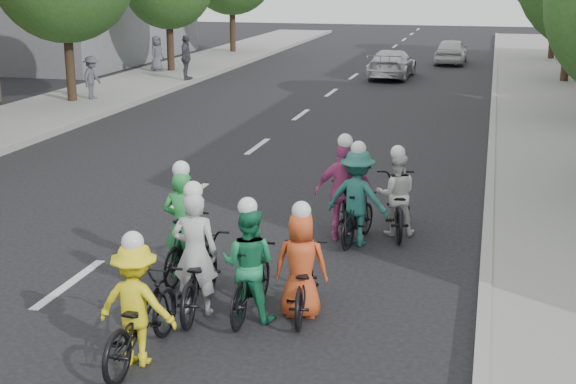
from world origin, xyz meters
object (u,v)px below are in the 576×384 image
at_px(cyclist_1, 250,272).
at_px(cyclist_4, 302,275).
at_px(follow_car_lead, 392,64).
at_px(cyclist_2, 139,313).
at_px(cyclist_3, 345,201).
at_px(cyclist_7, 357,204).
at_px(cyclist_6, 396,201).
at_px(cyclist_5, 185,238).
at_px(follow_car_trail, 451,51).
at_px(spectator_2, 157,54).
at_px(spectator_0, 92,77).
at_px(cyclist_0, 198,269).
at_px(spectator_1, 186,58).

height_order(cyclist_1, cyclist_4, cyclist_1).
bearing_deg(follow_car_lead, cyclist_2, 92.66).
xyz_separation_m(cyclist_3, cyclist_7, (0.26, -0.21, 0.02)).
bearing_deg(cyclist_2, cyclist_6, -111.75).
bearing_deg(cyclist_5, follow_car_trail, -92.56).
relative_size(cyclist_2, cyclist_3, 1.04).
distance_m(cyclist_1, cyclist_6, 4.34).
height_order(cyclist_1, cyclist_6, cyclist_1).
xyz_separation_m(cyclist_6, follow_car_trail, (-0.58, 27.47, 0.04)).
bearing_deg(cyclist_4, follow_car_trail, -97.80).
height_order(cyclist_3, cyclist_4, cyclist_3).
height_order(cyclist_1, follow_car_trail, cyclist_1).
relative_size(cyclist_1, cyclist_6, 0.84).
distance_m(cyclist_4, follow_car_trail, 31.29).
distance_m(cyclist_3, spectator_2, 23.88).
bearing_deg(follow_car_trail, cyclist_6, 92.17).
bearing_deg(cyclist_4, spectator_0, -61.60).
bearing_deg(cyclist_2, follow_car_lead, -87.96).
distance_m(cyclist_6, follow_car_lead, 21.47).
height_order(cyclist_6, spectator_0, spectator_0).
height_order(cyclist_5, spectator_0, cyclist_5).
bearing_deg(cyclist_1, spectator_2, -62.85).
relative_size(cyclist_2, spectator_0, 1.30).
xyz_separation_m(cyclist_0, spectator_1, (-8.52, 21.48, 0.46)).
height_order(cyclist_4, spectator_0, spectator_0).
xyz_separation_m(cyclist_6, spectator_2, (-13.14, 19.92, 0.34)).
bearing_deg(cyclist_5, spectator_0, -56.29).
relative_size(cyclist_0, cyclist_7, 1.08).
relative_size(cyclist_6, follow_car_lead, 0.48).
bearing_deg(cyclist_2, cyclist_7, -109.13).
bearing_deg(spectator_2, cyclist_5, -142.06).
xyz_separation_m(cyclist_6, spectator_1, (-10.75, 17.41, 0.48)).
bearing_deg(spectator_0, cyclist_5, -147.28).
distance_m(cyclist_4, cyclist_5, 2.20).
bearing_deg(cyclist_0, cyclist_4, -176.39).
xyz_separation_m(cyclist_6, spectator_0, (-12.11, 11.86, 0.32)).
distance_m(cyclist_2, spectator_1, 24.50).
bearing_deg(cyclist_2, spectator_0, -59.66).
bearing_deg(spectator_1, cyclist_0, -168.12).
height_order(cyclist_0, cyclist_1, cyclist_0).
xyz_separation_m(cyclist_2, cyclist_6, (2.39, 5.62, -0.02)).
xyz_separation_m(cyclist_0, cyclist_4, (1.41, 0.25, -0.04)).
bearing_deg(spectator_1, spectator_2, 33.79).
bearing_deg(cyclist_0, cyclist_7, -122.79).
distance_m(cyclist_6, cyclist_7, 0.95).
height_order(cyclist_0, spectator_0, cyclist_0).
xyz_separation_m(spectator_1, spectator_2, (-2.39, 2.51, -0.14)).
distance_m(cyclist_1, cyclist_3, 3.60).
bearing_deg(cyclist_1, follow_car_trail, -90.40).
bearing_deg(spectator_2, cyclist_1, -140.38).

